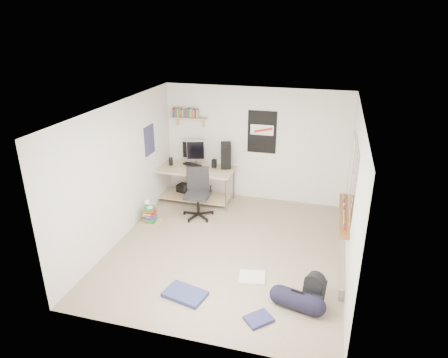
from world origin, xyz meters
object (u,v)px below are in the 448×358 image
(office_chair, at_px, (198,195))
(book_stack, at_px, (150,216))
(duffel_bag, at_px, (297,300))
(desk, at_px, (194,185))
(backpack, at_px, (314,291))

(office_chair, distance_m, book_stack, 1.04)
(office_chair, height_order, duffel_bag, office_chair)
(desk, relative_size, book_stack, 4.00)
(duffel_bag, bearing_deg, backpack, 55.47)
(backpack, bearing_deg, desk, 154.44)
(office_chair, distance_m, backpack, 3.26)
(desk, xyz_separation_m, book_stack, (-0.51, -1.21, -0.21))
(backpack, height_order, book_stack, backpack)
(desk, distance_m, backpack, 3.98)
(office_chair, xyz_separation_m, book_stack, (-0.85, -0.50, -0.34))
(backpack, relative_size, book_stack, 0.86)
(duffel_bag, relative_size, book_stack, 1.24)
(desk, relative_size, backpack, 4.68)
(office_chair, distance_m, duffel_bag, 3.24)
(backpack, distance_m, duffel_bag, 0.29)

